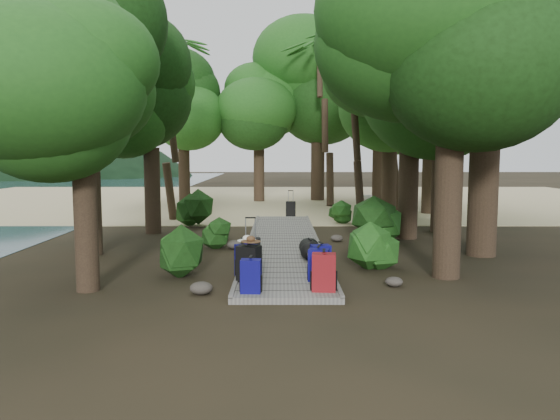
{
  "coord_description": "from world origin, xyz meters",
  "views": [
    {
      "loc": [
        -0.13,
        -14.1,
        2.59
      ],
      "look_at": [
        -0.1,
        1.03,
        1.0
      ],
      "focal_mm": 35.0,
      "sensor_mm": 36.0,
      "label": 1
    }
  ],
  "objects_px": {
    "backpack_left_c": "(246,259)",
    "backpack_right_a": "(324,270)",
    "lone_suitcase_on_sand": "(291,209)",
    "backpack_left_a": "(251,274)",
    "duffel_right_khaki": "(318,256)",
    "suitcase_on_boardwalk": "(251,252)",
    "duffel_right_black": "(310,249)",
    "kayak": "(202,208)",
    "backpack_right_b": "(319,263)",
    "backpack_left_d": "(251,252)",
    "sun_lounger": "(368,203)",
    "backpack_right_d": "(320,256)",
    "backpack_left_b": "(249,262)",
    "backpack_right_c": "(321,258)"
  },
  "relations": [
    {
      "from": "duffel_right_black",
      "to": "backpack_right_b",
      "type": "bearing_deg",
      "value": -96.14
    },
    {
      "from": "backpack_left_b",
      "to": "duffel_right_black",
      "type": "relative_size",
      "value": 1.18
    },
    {
      "from": "duffel_right_black",
      "to": "suitcase_on_boardwalk",
      "type": "bearing_deg",
      "value": -148.08
    },
    {
      "from": "backpack_left_b",
      "to": "backpack_right_a",
      "type": "bearing_deg",
      "value": -3.51
    },
    {
      "from": "backpack_left_c",
      "to": "kayak",
      "type": "xyz_separation_m",
      "value": [
        -2.7,
        13.08,
        -0.29
      ]
    },
    {
      "from": "backpack_right_b",
      "to": "duffel_right_khaki",
      "type": "xyz_separation_m",
      "value": [
        0.1,
        1.64,
        -0.17
      ]
    },
    {
      "from": "backpack_right_d",
      "to": "duffel_right_khaki",
      "type": "xyz_separation_m",
      "value": [
        -0.02,
        0.46,
        -0.08
      ]
    },
    {
      "from": "duffel_right_black",
      "to": "lone_suitcase_on_sand",
      "type": "relative_size",
      "value": 1.08
    },
    {
      "from": "duffel_right_khaki",
      "to": "sun_lounger",
      "type": "xyz_separation_m",
      "value": [
        3.07,
        12.06,
        0.06
      ]
    },
    {
      "from": "backpack_left_d",
      "to": "backpack_right_a",
      "type": "bearing_deg",
      "value": -50.32
    },
    {
      "from": "kayak",
      "to": "backpack_right_c",
      "type": "bearing_deg",
      "value": -54.15
    },
    {
      "from": "backpack_right_c",
      "to": "backpack_left_b",
      "type": "bearing_deg",
      "value": -165.03
    },
    {
      "from": "kayak",
      "to": "suitcase_on_boardwalk",
      "type": "bearing_deg",
      "value": -59.66
    },
    {
      "from": "backpack_left_b",
      "to": "backpack_right_b",
      "type": "relative_size",
      "value": 1.12
    },
    {
      "from": "duffel_right_khaki",
      "to": "kayak",
      "type": "height_order",
      "value": "duffel_right_khaki"
    },
    {
      "from": "backpack_right_a",
      "to": "kayak",
      "type": "bearing_deg",
      "value": 111.71
    },
    {
      "from": "backpack_left_c",
      "to": "backpack_right_a",
      "type": "height_order",
      "value": "backpack_right_a"
    },
    {
      "from": "backpack_left_a",
      "to": "backpack_right_d",
      "type": "xyz_separation_m",
      "value": [
        1.39,
        2.08,
        -0.08
      ]
    },
    {
      "from": "backpack_right_a",
      "to": "backpack_right_b",
      "type": "height_order",
      "value": "backpack_right_a"
    },
    {
      "from": "backpack_left_d",
      "to": "duffel_right_black",
      "type": "bearing_deg",
      "value": 32.63
    },
    {
      "from": "backpack_left_c",
      "to": "suitcase_on_boardwalk",
      "type": "height_order",
      "value": "backpack_left_c"
    },
    {
      "from": "backpack_right_d",
      "to": "backpack_left_a",
      "type": "bearing_deg",
      "value": -116.67
    },
    {
      "from": "lone_suitcase_on_sand",
      "to": "backpack_left_a",
      "type": "bearing_deg",
      "value": -94.03
    },
    {
      "from": "backpack_left_a",
      "to": "backpack_left_b",
      "type": "height_order",
      "value": "backpack_left_b"
    },
    {
      "from": "sun_lounger",
      "to": "backpack_left_d",
      "type": "bearing_deg",
      "value": -98.15
    },
    {
      "from": "suitcase_on_boardwalk",
      "to": "backpack_right_c",
      "type": "bearing_deg",
      "value": -31.61
    },
    {
      "from": "backpack_right_d",
      "to": "duffel_right_khaki",
      "type": "relative_size",
      "value": 0.97
    },
    {
      "from": "duffel_right_khaki",
      "to": "kayak",
      "type": "distance_m",
      "value": 12.58
    },
    {
      "from": "backpack_right_d",
      "to": "suitcase_on_boardwalk",
      "type": "distance_m",
      "value": 1.51
    },
    {
      "from": "backpack_left_a",
      "to": "backpack_left_b",
      "type": "relative_size",
      "value": 0.85
    },
    {
      "from": "duffel_right_khaki",
      "to": "kayak",
      "type": "relative_size",
      "value": 0.15
    },
    {
      "from": "duffel_right_black",
      "to": "backpack_right_d",
      "type": "bearing_deg",
      "value": -89.59
    },
    {
      "from": "duffel_right_khaki",
      "to": "duffel_right_black",
      "type": "relative_size",
      "value": 0.79
    },
    {
      "from": "backpack_left_b",
      "to": "backpack_left_c",
      "type": "relative_size",
      "value": 1.08
    },
    {
      "from": "lone_suitcase_on_sand",
      "to": "backpack_left_c",
      "type": "bearing_deg",
      "value": -95.38
    },
    {
      "from": "duffel_right_khaki",
      "to": "suitcase_on_boardwalk",
      "type": "bearing_deg",
      "value": -178.45
    },
    {
      "from": "backpack_left_a",
      "to": "backpack_right_a",
      "type": "bearing_deg",
      "value": 8.64
    },
    {
      "from": "backpack_left_b",
      "to": "duffel_right_black",
      "type": "xyz_separation_m",
      "value": [
        1.31,
        2.45,
        -0.18
      ]
    },
    {
      "from": "suitcase_on_boardwalk",
      "to": "duffel_right_black",
      "type": "bearing_deg",
      "value": 30.45
    },
    {
      "from": "backpack_left_b",
      "to": "backpack_left_d",
      "type": "distance_m",
      "value": 1.89
    },
    {
      "from": "backpack_right_a",
      "to": "backpack_left_b",
      "type": "bearing_deg",
      "value": 158.89
    },
    {
      "from": "backpack_left_b",
      "to": "backpack_right_d",
      "type": "relative_size",
      "value": 1.53
    },
    {
      "from": "backpack_right_c",
      "to": "duffel_right_black",
      "type": "bearing_deg",
      "value": 82.03
    },
    {
      "from": "backpack_left_c",
      "to": "duffel_right_khaki",
      "type": "bearing_deg",
      "value": 11.03
    },
    {
      "from": "backpack_left_b",
      "to": "lone_suitcase_on_sand",
      "type": "distance_m",
      "value": 11.68
    },
    {
      "from": "backpack_right_a",
      "to": "backpack_right_b",
      "type": "xyz_separation_m",
      "value": [
        -0.04,
        0.76,
        -0.03
      ]
    },
    {
      "from": "backpack_left_a",
      "to": "lone_suitcase_on_sand",
      "type": "xyz_separation_m",
      "value": [
        0.98,
        12.46,
        -0.12
      ]
    },
    {
      "from": "backpack_right_a",
      "to": "suitcase_on_boardwalk",
      "type": "relative_size",
      "value": 1.18
    },
    {
      "from": "lone_suitcase_on_sand",
      "to": "kayak",
      "type": "distance_m",
      "value": 4.3
    },
    {
      "from": "backpack_right_c",
      "to": "backpack_right_d",
      "type": "distance_m",
      "value": 0.53
    }
  ]
}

